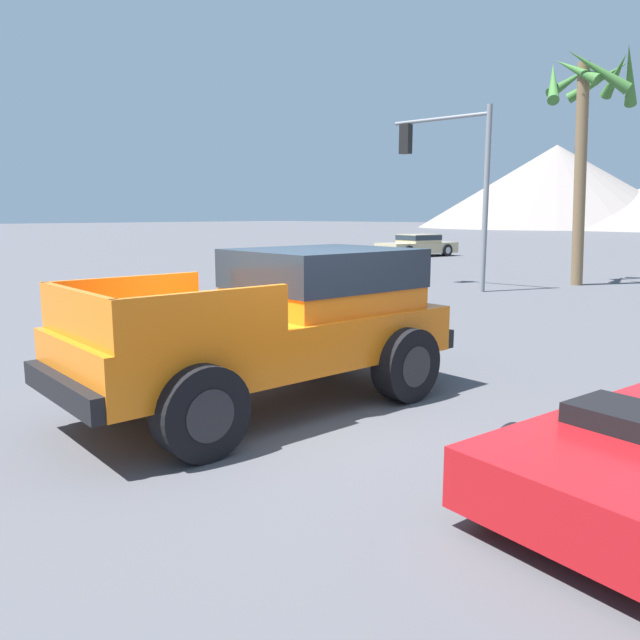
% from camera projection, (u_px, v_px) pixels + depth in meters
% --- Properties ---
extents(ground_plane, '(320.00, 320.00, 0.00)m').
position_uv_depth(ground_plane, '(294.00, 413.00, 7.22)').
color(ground_plane, '#4C4C51').
extents(orange_pickup_truck, '(2.77, 5.08, 1.84)m').
position_uv_depth(orange_pickup_truck, '(286.00, 316.00, 7.56)').
color(orange_pickup_truck, orange).
rests_on(orange_pickup_truck, ground_plane).
extents(parked_car_tan, '(2.97, 4.84, 1.20)m').
position_uv_depth(parked_car_tan, '(417.00, 245.00, 34.22)').
color(parked_car_tan, tan).
rests_on(parked_car_tan, ground_plane).
extents(traffic_light_main, '(3.29, 0.38, 5.37)m').
position_uv_depth(traffic_light_main, '(449.00, 165.00, 18.80)').
color(traffic_light_main, slate).
rests_on(traffic_light_main, ground_plane).
extents(palm_tree_tall, '(2.98, 2.82, 7.25)m').
position_uv_depth(palm_tree_tall, '(587.00, 111.00, 19.37)').
color(palm_tree_tall, brown).
rests_on(palm_tree_tall, ground_plane).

